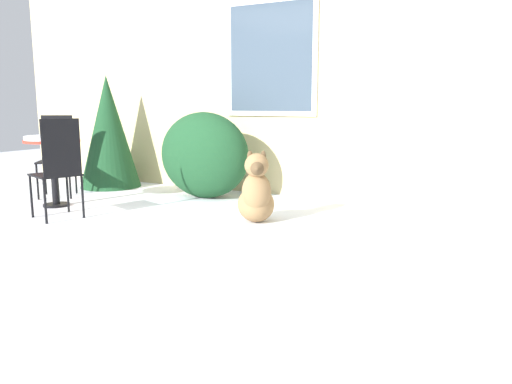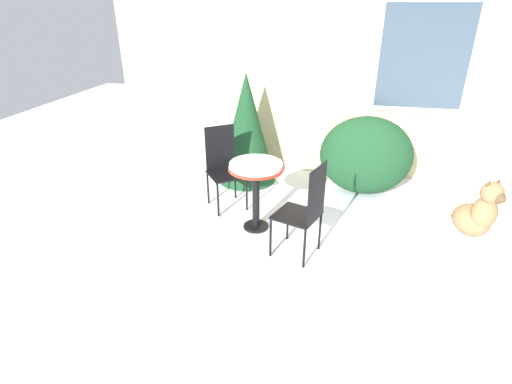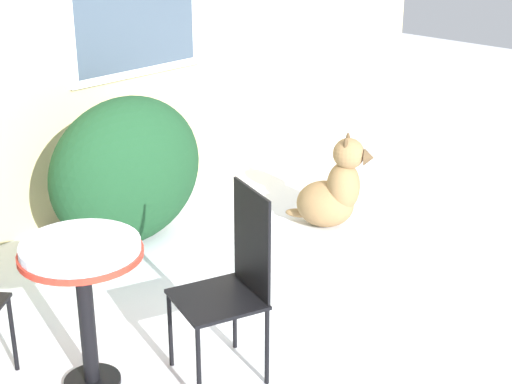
{
  "view_description": "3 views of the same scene",
  "coord_description": "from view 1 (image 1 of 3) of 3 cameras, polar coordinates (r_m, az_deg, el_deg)",
  "views": [
    {
      "loc": [
        3.11,
        -3.57,
        1.15
      ],
      "look_at": [
        0.87,
        0.71,
        0.3
      ],
      "focal_mm": 35.0,
      "sensor_mm": 36.0,
      "label": 1
    },
    {
      "loc": [
        -0.67,
        -3.59,
        2.39
      ],
      "look_at": [
        -1.52,
        0.33,
        0.46
      ],
      "focal_mm": 28.0,
      "sensor_mm": 36.0,
      "label": 2
    },
    {
      "loc": [
        -3.4,
        -2.62,
        2.42
      ],
      "look_at": [
        0.0,
        0.6,
        0.55
      ],
      "focal_mm": 55.0,
      "sensor_mm": 36.0,
      "label": 3
    }
  ],
  "objects": [
    {
      "name": "patio_table",
      "position": [
        6.07,
        -22.23,
        4.65
      ],
      "size": [
        0.6,
        0.6,
        0.8
      ],
      "color": "black",
      "rests_on": "ground_plane"
    },
    {
      "name": "patio_chair_near_table",
      "position": [
        6.79,
        -21.79,
        4.15
      ],
      "size": [
        0.58,
        0.58,
        1.01
      ],
      "rotation": [
        0.0,
        0.0,
        0.65
      ],
      "color": "black",
      "rests_on": "ground_plane"
    },
    {
      "name": "shrub_left",
      "position": [
        6.18,
        -5.95,
        4.19
      ],
      "size": [
        1.2,
        0.69,
        1.06
      ],
      "color": "#194223",
      "rests_on": "ground_plane"
    },
    {
      "name": "ground_plane",
      "position": [
        4.87,
        -13.07,
        -3.91
      ],
      "size": [
        16.0,
        16.0,
        0.0
      ],
      "primitive_type": "plane",
      "color": "white"
    },
    {
      "name": "patio_chair_far_side",
      "position": [
        5.35,
        -21.68,
        2.76
      ],
      "size": [
        0.53,
        0.53,
        1.01
      ],
      "rotation": [
        0.0,
        0.0,
        4.37
      ],
      "color": "black",
      "rests_on": "ground_plane"
    },
    {
      "name": "house_wall",
      "position": [
        6.55,
        -0.57,
        13.18
      ],
      "size": [
        8.0,
        0.1,
        3.0
      ],
      "color": "#D1BC84",
      "rests_on": "ground_plane"
    },
    {
      "name": "dog",
      "position": [
        4.85,
        0.03,
        -0.41
      ],
      "size": [
        0.53,
        0.61,
        0.72
      ],
      "rotation": [
        0.0,
        0.0,
        0.52
      ],
      "color": "#937047",
      "rests_on": "ground_plane"
    },
    {
      "name": "evergreen_bush",
      "position": [
        7.26,
        -16.5,
        6.61
      ],
      "size": [
        0.83,
        0.83,
        1.54
      ],
      "color": "#194223",
      "rests_on": "ground_plane"
    }
  ]
}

